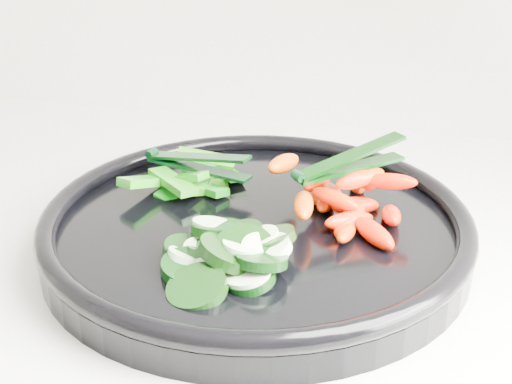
# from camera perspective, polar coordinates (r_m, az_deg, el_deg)

# --- Properties ---
(veggie_tray) EXTENTS (0.50, 0.50, 0.04)m
(veggie_tray) POSITION_cam_1_polar(r_m,az_deg,el_deg) (0.62, 0.00, -2.89)
(veggie_tray) COLOR black
(veggie_tray) RESTS_ON counter
(cucumber_pile) EXTENTS (0.12, 0.13, 0.04)m
(cucumber_pile) POSITION_cam_1_polar(r_m,az_deg,el_deg) (0.56, -2.77, -4.99)
(cucumber_pile) COLOR black
(cucumber_pile) RESTS_ON veggie_tray
(carrot_pile) EXTENTS (0.14, 0.15, 0.05)m
(carrot_pile) POSITION_cam_1_polar(r_m,az_deg,el_deg) (0.63, 7.14, -0.51)
(carrot_pile) COLOR red
(carrot_pile) RESTS_ON veggie_tray
(pepper_pile) EXTENTS (0.11, 0.11, 0.04)m
(pepper_pile) POSITION_cam_1_polar(r_m,az_deg,el_deg) (0.69, -5.36, 0.97)
(pepper_pile) COLOR #166F0A
(pepper_pile) RESTS_ON veggie_tray
(tong_carrot) EXTENTS (0.09, 0.09, 0.02)m
(tong_carrot) POSITION_cam_1_polar(r_m,az_deg,el_deg) (0.62, 7.34, 2.33)
(tong_carrot) COLOR black
(tong_carrot) RESTS_ON carrot_pile
(tong_pepper) EXTENTS (0.11, 0.04, 0.02)m
(tong_pepper) POSITION_cam_1_polar(r_m,az_deg,el_deg) (0.68, -4.89, 2.41)
(tong_pepper) COLOR black
(tong_pepper) RESTS_ON pepper_pile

